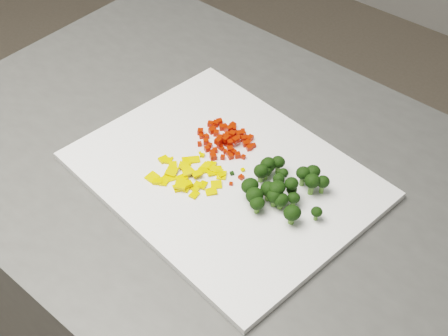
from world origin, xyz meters
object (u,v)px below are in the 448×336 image
Objects in this scene: counter_block at (219,313)px; cutting_board at (224,175)px; pepper_pile at (186,173)px; carrot_pile at (228,135)px; broccoli_pile at (289,184)px.

counter_block is 0.46m from cutting_board.
cutting_board is at bearing -34.29° from counter_block.
carrot_pile is at bearing 90.87° from pepper_pile.
pepper_pile is 0.97× the size of broccoli_pile.
broccoli_pile is at bearing 24.00° from pepper_pile.
carrot_pile is (-0.04, 0.06, 0.02)m from cutting_board.
broccoli_pile reaches higher than cutting_board.
counter_block is at bearing -179.89° from broccoli_pile.
cutting_board is at bearing 47.75° from pepper_pile.
counter_block is 0.51m from broccoli_pile.
carrot_pile is at bearing 106.30° from counter_block.
broccoli_pile is at bearing -14.61° from carrot_pile.
counter_block is 8.89× the size of pepper_pile.
broccoli_pile is at bearing 11.17° from cutting_board.
cutting_board is at bearing -54.99° from carrot_pile.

